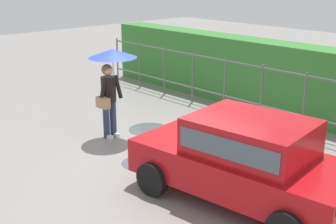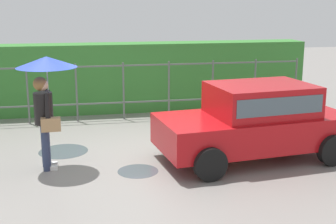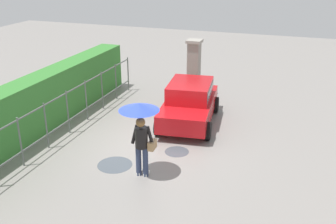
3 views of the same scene
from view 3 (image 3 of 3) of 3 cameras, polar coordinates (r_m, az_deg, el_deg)
name	(u,v)px [view 3 (image 3 of 3)]	position (r m, az deg, el deg)	size (l,w,h in m)	color
ground_plane	(150,142)	(12.89, -2.63, -4.30)	(40.00, 40.00, 0.00)	gray
car	(189,101)	(14.09, 3.12, 1.58)	(3.89, 2.22, 1.48)	#B71116
pedestrian	(140,122)	(10.40, -4.00, -1.38)	(1.08, 1.08, 2.08)	#2D3856
gate_pillar	(194,68)	(16.71, 3.74, 6.39)	(0.60, 0.60, 2.42)	gray
fence_section	(57,117)	(13.16, -15.68, -0.63)	(10.89, 0.05, 1.50)	#59605B
hedge_row	(30,109)	(13.71, -19.32, 0.41)	(11.84, 0.90, 1.90)	#387F33
puddle_near	(177,152)	(12.25, 1.29, -5.74)	(0.75, 0.75, 0.00)	#4C545B
puddle_far	(115,165)	(11.63, -7.67, -7.55)	(1.01, 1.01, 0.00)	#4C545B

